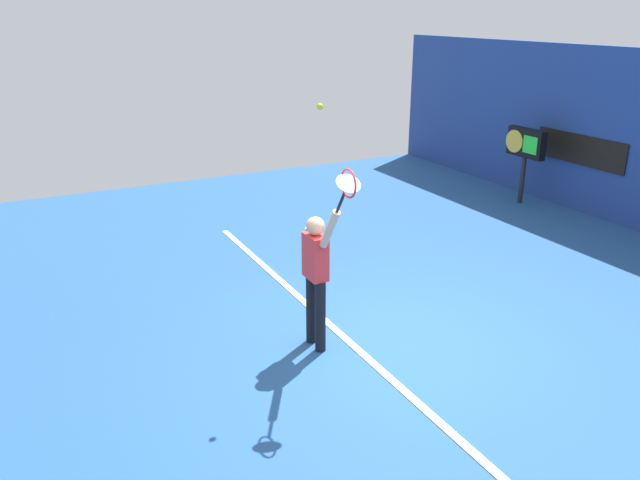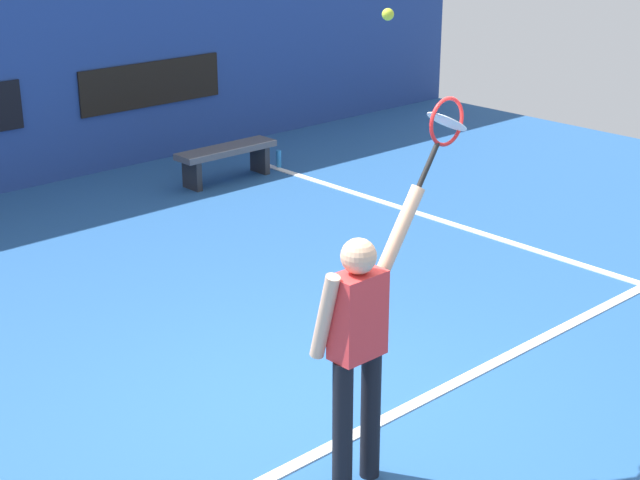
{
  "view_description": "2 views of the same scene",
  "coord_description": "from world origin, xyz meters",
  "px_view_note": "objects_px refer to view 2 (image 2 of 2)",
  "views": [
    {
      "loc": [
        5.77,
        -3.9,
        3.95
      ],
      "look_at": [
        -0.28,
        -0.79,
        1.44
      ],
      "focal_mm": 35.24,
      "sensor_mm": 36.0,
      "label": 1
    },
    {
      "loc": [
        -4.21,
        -4.59,
        3.69
      ],
      "look_at": [
        -0.22,
        -0.27,
        1.5
      ],
      "focal_mm": 54.8,
      "sensor_mm": 36.0,
      "label": 2
    }
  ],
  "objects_px": {
    "tennis_player": "(358,342)",
    "court_bench": "(227,155)",
    "tennis_ball": "(388,14)",
    "tennis_racket": "(445,127)",
    "water_bottle": "(279,159)"
  },
  "relations": [
    {
      "from": "tennis_racket",
      "to": "water_bottle",
      "type": "height_order",
      "value": "tennis_racket"
    },
    {
      "from": "tennis_racket",
      "to": "water_bottle",
      "type": "distance_m",
      "value": 7.28
    },
    {
      "from": "tennis_ball",
      "to": "court_bench",
      "type": "xyz_separation_m",
      "value": [
        3.35,
        5.95,
        -2.64
      ]
    },
    {
      "from": "tennis_ball",
      "to": "court_bench",
      "type": "distance_m",
      "value": 7.32
    },
    {
      "from": "tennis_racket",
      "to": "water_bottle",
      "type": "relative_size",
      "value": 2.5
    },
    {
      "from": "court_bench",
      "to": "tennis_ball",
      "type": "bearing_deg",
      "value": -119.38
    },
    {
      "from": "tennis_ball",
      "to": "court_bench",
      "type": "relative_size",
      "value": 0.05
    },
    {
      "from": "tennis_racket",
      "to": "court_bench",
      "type": "xyz_separation_m",
      "value": [
        2.79,
        5.92,
        -1.91
      ]
    },
    {
      "from": "tennis_ball",
      "to": "water_bottle",
      "type": "relative_size",
      "value": 0.28
    },
    {
      "from": "tennis_racket",
      "to": "water_bottle",
      "type": "xyz_separation_m",
      "value": [
        3.66,
        5.92,
        -2.12
      ]
    },
    {
      "from": "tennis_player",
      "to": "tennis_racket",
      "type": "relative_size",
      "value": 3.2
    },
    {
      "from": "tennis_player",
      "to": "tennis_ball",
      "type": "height_order",
      "value": "tennis_ball"
    },
    {
      "from": "tennis_ball",
      "to": "water_bottle",
      "type": "distance_m",
      "value": 7.84
    },
    {
      "from": "tennis_player",
      "to": "court_bench",
      "type": "relative_size",
      "value": 1.37
    },
    {
      "from": "tennis_ball",
      "to": "water_bottle",
      "type": "bearing_deg",
      "value": 54.6
    }
  ]
}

